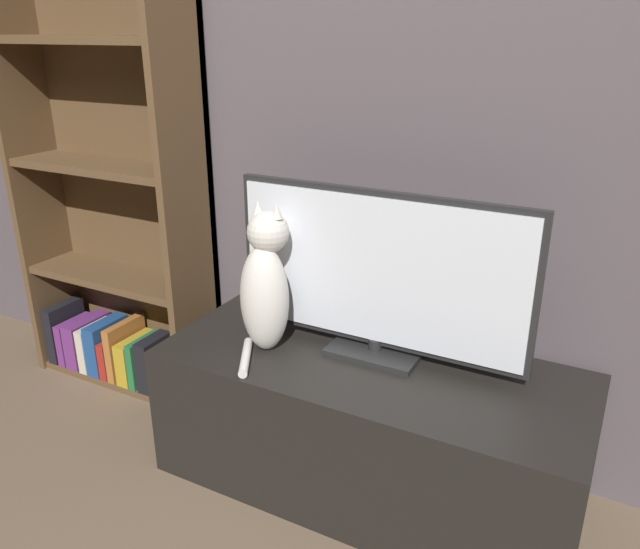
# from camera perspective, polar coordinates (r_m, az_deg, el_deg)

# --- Properties ---
(wall_back) EXTENTS (4.80, 0.05, 2.60)m
(wall_back) POSITION_cam_1_polar(r_m,az_deg,el_deg) (2.02, 9.19, 17.62)
(wall_back) COLOR #564C51
(wall_back) RESTS_ON ground_plane
(tv_stand) EXTENTS (1.34, 0.56, 0.46)m
(tv_stand) POSITION_cam_1_polar(r_m,az_deg,el_deg) (2.09, 4.38, -13.58)
(tv_stand) COLOR black
(tv_stand) RESTS_ON ground_plane
(tv) EXTENTS (0.95, 0.17, 0.53)m
(tv) POSITION_cam_1_polar(r_m,az_deg,el_deg) (1.91, 5.33, -0.13)
(tv) COLOR black
(tv) RESTS_ON tv_stand
(cat) EXTENTS (0.17, 0.30, 0.48)m
(cat) POSITION_cam_1_polar(r_m,az_deg,el_deg) (1.97, -4.99, -1.04)
(cat) COLOR silver
(cat) RESTS_ON tv_stand
(bookshelf) EXTENTS (0.83, 0.28, 1.87)m
(bookshelf) POSITION_cam_1_polar(r_m,az_deg,el_deg) (2.66, -18.38, 6.82)
(bookshelf) COLOR brown
(bookshelf) RESTS_ON ground_plane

